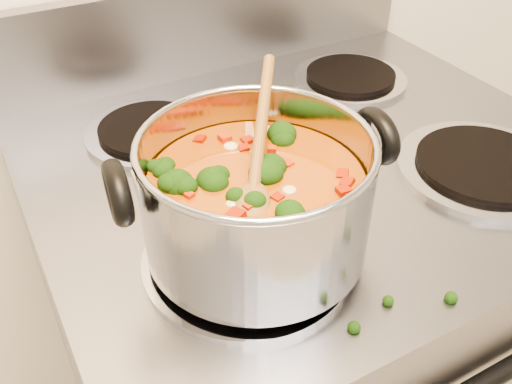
# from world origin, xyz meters

# --- Properties ---
(electric_range) EXTENTS (0.79, 0.71, 1.08)m
(electric_range) POSITION_xyz_m (0.06, 1.16, 0.47)
(electric_range) COLOR gray
(electric_range) RESTS_ON ground
(stockpot) EXTENTS (0.31, 0.25, 0.15)m
(stockpot) POSITION_xyz_m (-0.11, 1.01, 1.00)
(stockpot) COLOR #A2A2AA
(stockpot) RESTS_ON electric_range
(wooden_spoon) EXTENTS (0.16, 0.21, 0.09)m
(wooden_spoon) POSITION_xyz_m (-0.10, 1.02, 1.04)
(wooden_spoon) COLOR brown
(wooden_spoon) RESTS_ON stockpot
(cooktop_crumbs) EXTENTS (0.40, 0.19, 0.01)m
(cooktop_crumbs) POSITION_xyz_m (-0.16, 1.05, 0.92)
(cooktop_crumbs) COLOR black
(cooktop_crumbs) RESTS_ON electric_range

